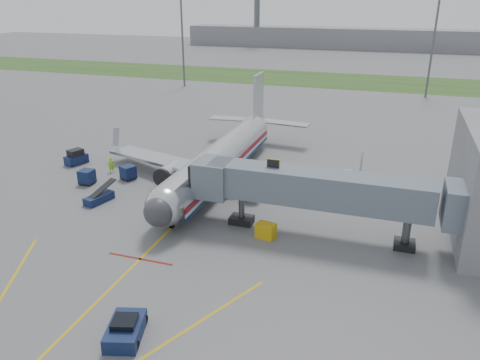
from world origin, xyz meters
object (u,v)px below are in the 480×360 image
(airliner, at_px, (221,158))
(baggage_tug, at_px, (76,158))
(belt_loader, at_px, (99,198))
(ramp_worker, at_px, (111,165))
(pushback_tug, at_px, (125,330))

(airliner, height_order, baggage_tug, airliner)
(airliner, height_order, belt_loader, airliner)
(ramp_worker, bearing_deg, baggage_tug, 139.71)
(airliner, bearing_deg, ramp_worker, -171.30)
(airliner, height_order, pushback_tug, airliner)
(baggage_tug, relative_size, belt_loader, 0.77)
(airliner, height_order, ramp_worker, airliner)
(baggage_tug, xyz_separation_m, belt_loader, (9.84, -9.43, -0.39))
(airliner, bearing_deg, baggage_tug, -177.50)
(pushback_tug, distance_m, belt_loader, 22.62)
(pushback_tug, xyz_separation_m, baggage_tug, (-23.83, 27.20, 0.28))
(ramp_worker, bearing_deg, pushback_tug, -84.52)
(baggage_tug, height_order, belt_loader, baggage_tug)
(baggage_tug, distance_m, belt_loader, 13.63)
(belt_loader, bearing_deg, baggage_tug, 136.22)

